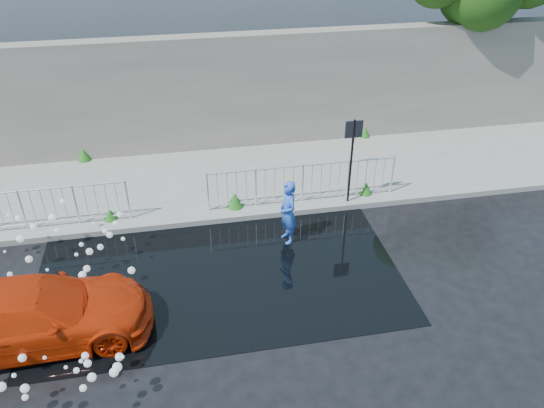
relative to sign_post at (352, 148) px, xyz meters
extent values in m
plane|color=black|center=(-4.20, -3.10, -1.72)|extent=(90.00, 90.00, 0.00)
cube|color=slate|center=(-4.20, 1.90, -1.65)|extent=(30.00, 4.00, 0.15)
cube|color=slate|center=(-4.20, -0.10, -1.64)|extent=(30.00, 0.25, 0.16)
cube|color=#665F56|center=(-4.20, 4.10, 0.18)|extent=(30.00, 0.60, 3.50)
cube|color=black|center=(-3.70, -2.10, -1.72)|extent=(8.00, 5.00, 0.01)
cylinder|color=black|center=(0.00, 0.00, -0.47)|extent=(0.06, 0.06, 2.50)
cube|color=black|center=(0.00, 0.00, 0.53)|extent=(0.45, 0.04, 0.45)
cylinder|color=#332114|center=(5.80, 5.10, 0.78)|extent=(0.36, 0.36, 5.00)
cylinder|color=silver|center=(-5.70, 0.25, -1.02)|extent=(0.05, 0.05, 1.10)
cylinder|color=silver|center=(-8.20, 0.25, -0.50)|extent=(5.00, 0.04, 0.04)
cylinder|color=silver|center=(-8.20, 0.25, -1.45)|extent=(5.00, 0.04, 0.04)
cylinder|color=silver|center=(-3.70, 0.25, -1.02)|extent=(0.05, 0.05, 1.10)
cylinder|color=silver|center=(1.30, 0.25, -1.02)|extent=(0.05, 0.05, 1.10)
cylinder|color=silver|center=(-1.20, 0.25, -0.50)|extent=(5.00, 0.04, 0.04)
cylinder|color=silver|center=(-1.20, 0.25, -1.45)|extent=(5.00, 0.04, 0.04)
cone|color=#175316|center=(-6.20, 0.30, -1.42)|extent=(0.36, 0.36, 0.30)
cone|color=#175316|center=(-3.00, 0.30, -1.37)|extent=(0.44, 0.44, 0.41)
cone|color=#175316|center=(0.60, 0.30, -1.40)|extent=(0.38, 0.38, 0.35)
cone|color=#175316|center=(-7.20, 3.80, -1.39)|extent=(0.42, 0.42, 0.37)
cone|color=#175316|center=(1.80, 3.80, -1.41)|extent=(0.34, 0.34, 0.32)
sphere|color=white|center=(-8.28, -0.49, -0.67)|extent=(0.07, 0.07, 0.07)
sphere|color=white|center=(-7.96, -2.12, -1.23)|extent=(0.07, 0.07, 0.07)
sphere|color=white|center=(-7.71, -1.71, -1.10)|extent=(0.16, 0.16, 0.16)
sphere|color=white|center=(-6.73, -1.70, -1.12)|extent=(0.08, 0.08, 0.08)
sphere|color=white|center=(-5.90, -1.04, -0.84)|extent=(0.12, 0.12, 0.12)
sphere|color=white|center=(-7.19, -1.03, -0.88)|extent=(0.11, 0.11, 0.11)
sphere|color=white|center=(-7.91, -1.27, -0.84)|extent=(0.17, 0.17, 0.17)
sphere|color=white|center=(-8.21, -1.51, -0.98)|extent=(0.06, 0.06, 0.06)
sphere|color=white|center=(-5.73, -1.53, -0.96)|extent=(0.09, 0.09, 0.09)
sphere|color=white|center=(-6.63, -2.18, -1.33)|extent=(0.11, 0.11, 0.11)
sphere|color=white|center=(-6.65, -1.41, -1.07)|extent=(0.10, 0.10, 0.10)
sphere|color=white|center=(-6.15, -1.10, -0.99)|extent=(0.12, 0.12, 0.12)
sphere|color=white|center=(-7.90, -2.66, -1.56)|extent=(0.14, 0.14, 0.14)
sphere|color=white|center=(-8.07, -0.57, -0.75)|extent=(0.13, 0.13, 0.13)
sphere|color=white|center=(-7.68, -0.96, -0.77)|extent=(0.15, 0.15, 0.15)
sphere|color=white|center=(-8.05, -2.02, -1.21)|extent=(0.11, 0.11, 0.11)
sphere|color=white|center=(-7.35, -0.55, -0.83)|extent=(0.18, 0.18, 0.18)
sphere|color=white|center=(-6.22, -1.62, -1.05)|extent=(0.14, 0.14, 0.14)
sphere|color=white|center=(-6.42, -0.83, -0.92)|extent=(0.06, 0.06, 0.06)
sphere|color=white|center=(-6.46, -2.22, -1.14)|extent=(0.15, 0.15, 0.15)
sphere|color=white|center=(-7.12, -0.25, -0.60)|extent=(0.12, 0.12, 0.12)
sphere|color=white|center=(-5.82, -0.77, -0.79)|extent=(0.14, 0.14, 0.14)
sphere|color=white|center=(-5.58, -2.15, -1.38)|extent=(0.17, 0.17, 0.17)
sphere|color=white|center=(-6.03, -1.33, -0.95)|extent=(0.15, 0.15, 0.15)
sphere|color=white|center=(-7.48, -2.38, -1.44)|extent=(0.16, 0.16, 0.16)
sphere|color=white|center=(-6.45, -1.71, -1.08)|extent=(0.16, 0.16, 0.16)
sphere|color=white|center=(-5.82, -2.47, -1.37)|extent=(0.15, 0.15, 0.15)
sphere|color=white|center=(-6.56, -2.30, -1.22)|extent=(0.16, 0.16, 0.16)
sphere|color=white|center=(-7.31, -2.01, -1.21)|extent=(0.07, 0.07, 0.07)
sphere|color=white|center=(-7.32, -5.48, -0.70)|extent=(0.15, 0.15, 0.15)
sphere|color=white|center=(-5.65, -5.17, -0.98)|extent=(0.16, 0.16, 0.16)
sphere|color=white|center=(-6.28, -5.21, -0.88)|extent=(0.10, 0.10, 0.10)
sphere|color=white|center=(-6.60, -4.70, -1.32)|extent=(0.07, 0.07, 0.07)
sphere|color=white|center=(-6.92, -4.59, -1.13)|extent=(0.07, 0.07, 0.07)
sphere|color=white|center=(-6.26, -4.64, -1.17)|extent=(0.13, 0.13, 0.13)
sphere|color=white|center=(-5.71, -4.57, -1.39)|extent=(0.15, 0.15, 0.15)
sphere|color=white|center=(-6.18, -5.18, -0.71)|extent=(0.07, 0.07, 0.07)
sphere|color=white|center=(-5.64, -4.68, -1.28)|extent=(0.07, 0.07, 0.07)
sphere|color=white|center=(-7.27, -5.07, -0.94)|extent=(0.08, 0.08, 0.08)
sphere|color=white|center=(-6.92, -5.74, -0.72)|extent=(0.10, 0.10, 0.10)
sphere|color=white|center=(-6.00, -5.47, -0.80)|extent=(0.14, 0.14, 0.14)
sphere|color=white|center=(-7.37, -4.37, -1.29)|extent=(0.15, 0.15, 0.15)
sphere|color=white|center=(-6.11, -5.67, -0.78)|extent=(0.11, 0.11, 0.11)
sphere|color=white|center=(-6.19, -4.84, -1.15)|extent=(0.14, 0.14, 0.14)
sphere|color=white|center=(-5.68, -5.36, -0.88)|extent=(0.15, 0.15, 0.15)
sphere|color=white|center=(-6.99, -5.50, -0.79)|extent=(0.14, 0.14, 0.14)
imported|color=red|center=(-7.28, -3.49, -1.10)|extent=(4.39, 1.93, 1.25)
imported|color=blue|center=(-1.92, -1.24, -0.91)|extent=(0.50, 0.66, 1.62)
camera|label=1|loc=(-4.25, -11.49, 5.97)|focal=35.00mm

